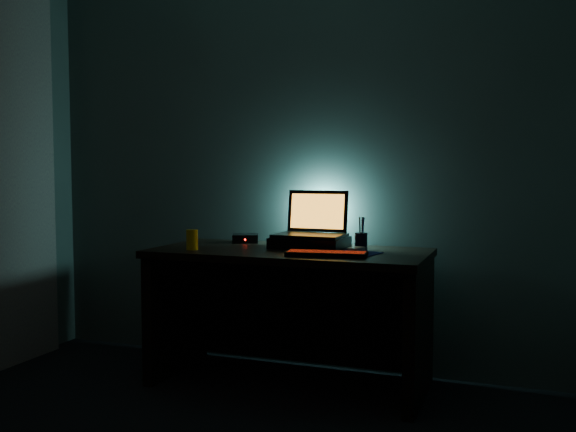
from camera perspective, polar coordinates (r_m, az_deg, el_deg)
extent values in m
cube|color=#46504B|center=(3.84, 2.09, 5.08)|extent=(3.50, 0.00, 2.50)
cube|color=black|center=(3.51, 0.12, -3.33)|extent=(1.50, 0.70, 0.04)
cube|color=black|center=(3.87, -9.89, -8.32)|extent=(0.06, 0.64, 0.71)
cube|color=black|center=(3.41, 11.58, -10.07)|extent=(0.06, 0.64, 0.71)
cube|color=black|center=(3.88, 1.82, -8.24)|extent=(1.38, 0.02, 0.65)
cube|color=#B1A78E|center=(4.23, -23.23, 3.30)|extent=(0.06, 0.65, 2.30)
cube|color=black|center=(3.59, 1.95, -2.36)|extent=(0.41, 0.31, 0.06)
cube|color=black|center=(3.59, 1.96, -1.74)|extent=(0.39, 0.27, 0.02)
cube|color=black|center=(3.70, 2.65, 0.44)|extent=(0.36, 0.06, 0.24)
cube|color=orange|center=(3.69, 2.61, 0.43)|extent=(0.32, 0.04, 0.20)
cube|color=black|center=(3.24, 3.44, -3.38)|extent=(0.42, 0.18, 0.02)
cube|color=red|center=(3.24, 3.44, -3.16)|extent=(0.40, 0.16, 0.00)
cube|color=navy|center=(3.36, 6.08, -3.31)|extent=(0.26, 0.25, 0.00)
cube|color=gray|center=(3.36, 6.08, -3.03)|extent=(0.08, 0.11, 0.03)
cylinder|color=black|center=(3.48, 6.52, -2.29)|extent=(0.08, 0.08, 0.10)
cylinder|color=yellow|center=(3.53, -8.52, -2.10)|extent=(0.08, 0.08, 0.11)
cube|color=black|center=(3.85, -3.81, -2.01)|extent=(0.19, 0.17, 0.05)
sphere|color=#FF0C07|center=(3.79, -3.83, -2.11)|extent=(0.01, 0.01, 0.01)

